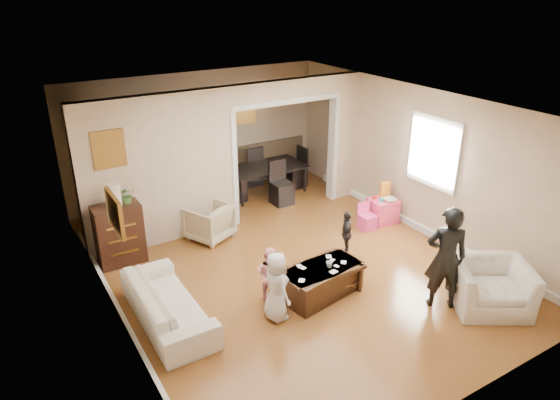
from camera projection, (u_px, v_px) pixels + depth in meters
floor at (286, 263)px, 8.26m from camera, size 7.00×7.00×0.00m
partition_left at (161, 171)px, 8.50m from camera, size 2.75×0.18×2.60m
partition_right at (342, 137)px, 10.33m from camera, size 0.55×0.18×2.60m
partition_header at (286, 89)px, 9.23m from camera, size 2.22×0.18×0.35m
window_pane at (434, 152)px, 8.63m from camera, size 0.03×0.95×1.10m
framed_art_partition at (109, 149)px, 7.81m from camera, size 0.45×0.03×0.55m
framed_art_sofa_wall at (115, 213)px, 5.78m from camera, size 0.03×0.55×0.40m
framed_art_alcove at (245, 110)px, 10.80m from camera, size 0.45×0.03×0.55m
sofa at (167, 303)px, 6.77m from camera, size 0.76×1.93×0.56m
armchair_back at (209, 222)px, 8.93m from camera, size 0.92×0.93×0.65m
armchair_front at (491, 286)px, 7.03m from camera, size 1.35×1.31×0.67m
dresser at (119, 234)px, 8.10m from camera, size 0.73×0.41×1.01m
table_lamp at (114, 195)px, 7.83m from camera, size 0.22×0.22×0.36m
potted_plant at (127, 195)px, 7.94m from camera, size 0.25×0.22×0.28m
coffee_table at (321, 281)px, 7.36m from camera, size 1.29×0.80×0.45m
coffee_cup at (329, 264)px, 7.26m from camera, size 0.11×0.11×0.09m
play_table at (382, 210)px, 9.60m from camera, size 0.52×0.52×0.45m
cereal_box at (385, 189)px, 9.58m from camera, size 0.21×0.09×0.30m
cyan_cup at (381, 200)px, 9.41m from camera, size 0.08×0.08×0.08m
toy_block at (374, 198)px, 9.53m from camera, size 0.09×0.08×0.05m
play_bowl at (390, 200)px, 9.43m from camera, size 0.26×0.26×0.06m
dining_table at (266, 180)px, 10.85m from camera, size 1.72×0.97×0.60m
adult_person at (446, 258)px, 6.89m from camera, size 0.67×0.62×1.53m
child_kneel_a at (276, 287)px, 6.73m from camera, size 0.32×0.49×0.99m
child_kneel_b at (269, 273)px, 7.19m from camera, size 0.47×0.51×0.83m
child_toddler at (346, 233)px, 8.38m from camera, size 0.44×0.48×0.79m
craft_papers at (322, 267)px, 7.28m from camera, size 0.92×0.50×0.00m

